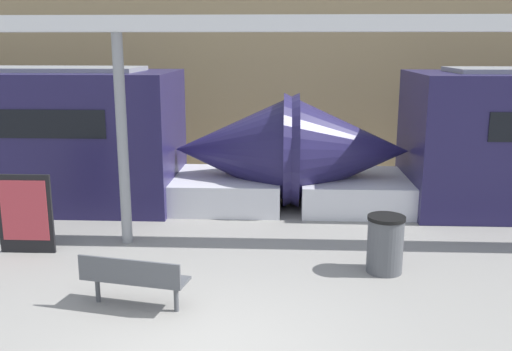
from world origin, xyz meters
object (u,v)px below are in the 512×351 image
object	(u,v)px
trash_bin	(385,244)
support_column_near	(122,141)
bench_near	(133,277)
poster_board	(25,214)

from	to	relation	value
trash_bin	support_column_near	world-z (taller)	support_column_near
bench_near	poster_board	world-z (taller)	poster_board
bench_near	poster_board	xyz separation A→B (m)	(-2.52, 2.15, 0.25)
trash_bin	support_column_near	bearing A→B (deg)	165.29
support_column_near	trash_bin	bearing A→B (deg)	-14.71
bench_near	trash_bin	bearing A→B (deg)	33.65
trash_bin	support_column_near	size ratio (longest dim) A/B	0.25
support_column_near	poster_board	bearing A→B (deg)	-158.88
trash_bin	support_column_near	distance (m)	5.06
trash_bin	poster_board	distance (m)	6.37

